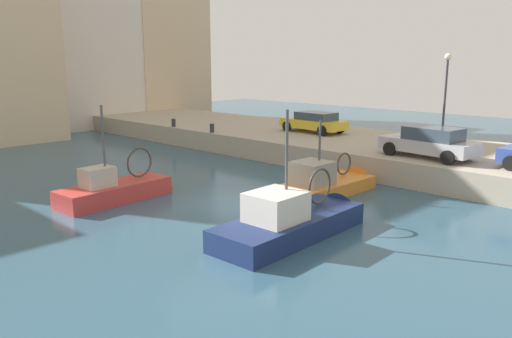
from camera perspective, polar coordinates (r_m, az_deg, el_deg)
water_surface at (r=20.48m, az=-1.94°, el=-4.02°), size 80.00×80.00×0.00m
quay_wall at (r=29.32m, az=14.42°, el=1.75°), size 9.00×56.00×1.20m
fishing_boat_orange at (r=22.44m, az=8.18°, el=-2.25°), size 5.91×2.29×4.11m
fishing_boat_red at (r=21.97m, az=-14.88°, el=-3.00°), size 5.60×1.95×4.70m
fishing_boat_navy at (r=17.12m, az=4.56°, el=-6.79°), size 6.68×2.34×5.12m
parked_car_yellow at (r=32.35m, az=6.53°, el=5.29°), size 2.11×4.32×1.29m
parked_car_silver at (r=25.08m, az=18.89°, el=2.87°), size 2.28×4.54×1.45m
mooring_bollard_south at (r=32.29m, az=-4.95°, el=4.60°), size 0.28×0.28×0.55m
mooring_bollard_mid at (r=35.39m, az=-9.23°, el=5.15°), size 0.28×0.28×0.55m
quay_streetlamp at (r=29.14m, az=20.54°, el=8.95°), size 0.36×0.36×4.83m
waterfront_building_east_mid at (r=51.37m, az=-11.06°, el=14.24°), size 7.94×7.20×15.47m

